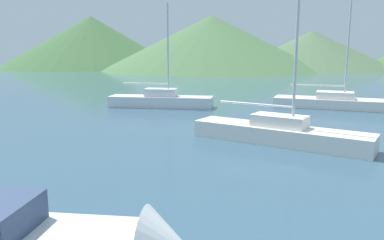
{
  "coord_description": "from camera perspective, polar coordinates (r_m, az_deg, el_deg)",
  "views": [
    {
      "loc": [
        4.52,
        -0.2,
        3.94
      ],
      "look_at": [
        -0.33,
        14.0,
        1.2
      ],
      "focal_mm": 35.0,
      "sensor_mm": 36.0,
      "label": 1
    }
  ],
  "objects": [
    {
      "name": "sailboat_outer",
      "position": [
        28.32,
        20.89,
        2.6
      ],
      "size": [
        8.35,
        2.51,
        8.34
      ],
      "rotation": [
        0.0,
        0.0,
        -0.04
      ],
      "color": "white",
      "rests_on": "ground_plane"
    },
    {
      "name": "sailboat_inner",
      "position": [
        16.76,
        13.13,
        -1.81
      ],
      "size": [
        7.93,
        3.5,
        8.08
      ],
      "rotation": [
        0.0,
        0.0,
        -0.25
      ],
      "color": "white",
      "rests_on": "ground_plane"
    },
    {
      "name": "hill_east",
      "position": [
        89.84,
        17.79,
        10.1
      ],
      "size": [
        36.1,
        36.1,
        8.58
      ],
      "color": "#4C6647",
      "rests_on": "ground_plane"
    },
    {
      "name": "sailboat_middle",
      "position": [
        27.09,
        -4.75,
        3.05
      ],
      "size": [
        7.63,
        2.99,
        7.24
      ],
      "rotation": [
        0.0,
        0.0,
        0.17
      ],
      "color": "silver",
      "rests_on": "ground_plane"
    },
    {
      "name": "hill_west",
      "position": [
        99.64,
        -15.05,
        11.42
      ],
      "size": [
        44.41,
        44.41,
        12.76
      ],
      "color": "#3D6038",
      "rests_on": "ground_plane"
    },
    {
      "name": "hill_central",
      "position": [
        83.46,
        3.0,
        11.66
      ],
      "size": [
        48.1,
        48.1,
        11.72
      ],
      "color": "#476B42",
      "rests_on": "ground_plane"
    }
  ]
}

